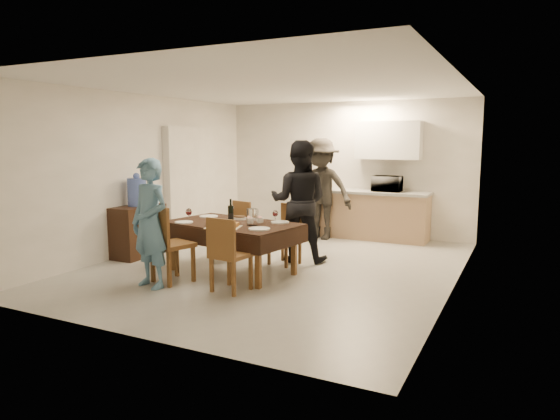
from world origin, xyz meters
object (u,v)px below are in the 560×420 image
(dining_table, at_px, (232,225))
(person_near, at_px, (150,223))
(console, at_px, (139,231))
(water_pitcher, at_px, (252,217))
(microwave, at_px, (387,184))
(savoury_tart, at_px, (223,225))
(person_kitchen, at_px, (321,189))
(wine_bottle, at_px, (231,210))
(person_far, at_px, (299,201))
(water_jug, at_px, (137,192))

(dining_table, distance_m, person_near, 1.19)
(console, xyz_separation_m, water_pitcher, (2.23, -0.23, 0.42))
(microwave, bearing_deg, dining_table, 67.77)
(savoury_tart, xyz_separation_m, person_near, (-0.65, -0.67, 0.08))
(person_kitchen, bearing_deg, wine_bottle, -95.20)
(person_far, bearing_deg, water_jug, 5.78)
(water_jug, xyz_separation_m, water_pitcher, (2.23, -0.23, -0.21))
(water_jug, bearing_deg, person_near, -42.89)
(dining_table, height_order, wine_bottle, wine_bottle)
(person_near, bearing_deg, water_pitcher, 59.28)
(console, bearing_deg, dining_table, -5.59)
(savoury_tart, height_order, person_kitchen, person_kitchen)
(console, xyz_separation_m, savoury_tart, (1.98, -0.56, 0.33))
(wine_bottle, bearing_deg, person_far, 59.04)
(person_near, height_order, person_kitchen, person_kitchen)
(water_pitcher, bearing_deg, water_jug, 174.01)
(person_near, bearing_deg, microwave, 77.68)
(wine_bottle, distance_m, person_near, 1.21)
(person_near, bearing_deg, dining_table, 73.62)
(console, bearing_deg, person_far, 19.64)
(console, height_order, water_jug, water_jug)
(wine_bottle, xyz_separation_m, microwave, (1.39, 3.22, 0.18))
(person_far, xyz_separation_m, person_kitchen, (-0.35, 1.77, 0.02))
(water_pitcher, relative_size, microwave, 0.43)
(water_jug, distance_m, microwave, 4.45)
(savoury_tart, distance_m, person_near, 0.94)
(savoury_tart, bearing_deg, microwave, 71.29)
(water_jug, distance_m, person_far, 2.58)
(person_far, height_order, person_kitchen, person_kitchen)
(water_jug, bearing_deg, dining_table, -5.59)
(dining_table, relative_size, person_near, 1.21)
(console, bearing_deg, wine_bottle, -4.18)
(person_near, bearing_deg, person_far, 73.62)
(water_jug, height_order, savoury_tart, water_jug)
(microwave, relative_size, person_kitchen, 0.28)
(microwave, xyz_separation_m, person_near, (-1.89, -4.32, -0.24))
(person_far, bearing_deg, dining_table, 48.50)
(person_near, xyz_separation_m, person_kitchen, (0.75, 3.87, 0.13))
(microwave, bearing_deg, person_far, 70.50)
(dining_table, xyz_separation_m, wine_bottle, (-0.05, 0.05, 0.20))
(wine_bottle, height_order, person_far, person_far)
(wine_bottle, height_order, microwave, microwave)
(console, bearing_deg, water_jug, 0.00)
(person_kitchen, bearing_deg, person_far, -78.86)
(water_pitcher, bearing_deg, person_far, 79.70)
(savoury_tart, bearing_deg, water_jug, 164.10)
(microwave, bearing_deg, wine_bottle, 66.71)
(savoury_tart, height_order, person_near, person_near)
(water_pitcher, bearing_deg, dining_table, 171.87)
(microwave, bearing_deg, savoury_tart, 71.29)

